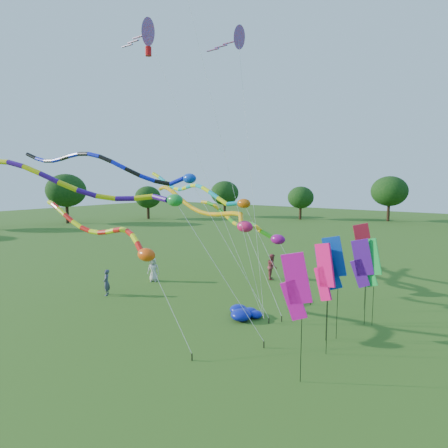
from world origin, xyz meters
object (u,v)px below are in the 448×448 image
Objects in this scene: tube_kite_red at (108,234)px; person_b at (106,282)px; tube_kite_orange at (207,209)px; person_a at (153,270)px; person_c at (272,266)px; blue_nylon_heap at (246,313)px.

tube_kite_red is 5.36m from person_b.
tube_kite_orange is 5.95m from person_a.
person_c is (6.63, 9.50, 0.10)m from person_b.
blue_nylon_heap is (5.93, 4.05, -4.21)m from tube_kite_red.
person_a is at bearing 137.46° from person_b.
person_b is (-0.02, -4.02, -0.02)m from person_a.
person_a is at bearing -133.93° from tube_kite_orange.
tube_kite_orange is at bearing 146.23° from blue_nylon_heap.
tube_kite_red is at bearing -94.03° from person_a.
person_c is at bearing 84.18° from tube_kite_red.
tube_kite_red is 8.32m from blue_nylon_heap.
blue_nylon_heap is 9.45m from person_a.
person_c is (-2.56, 7.65, 0.67)m from blue_nylon_heap.
tube_kite_orange reaches higher than person_a.
tube_kite_red reaches higher than person_c.
person_b is 11.58m from person_c.
person_a is at bearing 166.70° from blue_nylon_heap.
person_a is 4.02m from person_b.
tube_kite_red reaches higher than person_b.
blue_nylon_heap is at bearing -10.24° from tube_kite_orange.
blue_nylon_heap is 9.39m from person_b.
person_b is (-3.68, -5.54, -4.46)m from tube_kite_orange.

